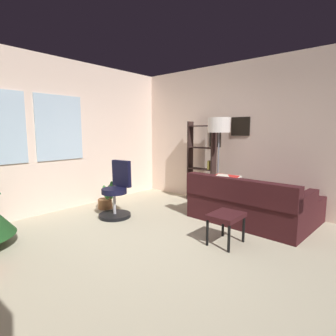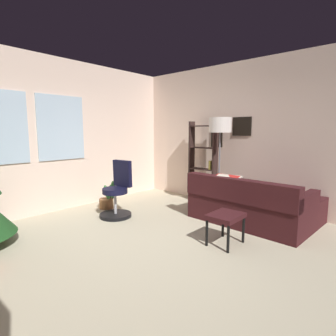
{
  "view_description": "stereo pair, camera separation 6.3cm",
  "coord_description": "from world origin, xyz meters",
  "px_view_note": "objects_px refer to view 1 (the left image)",
  "views": [
    {
      "loc": [
        -2.4,
        -2.21,
        1.52
      ],
      "look_at": [
        0.59,
        0.35,
        0.97
      ],
      "focal_mm": 28.65,
      "sensor_mm": 36.0,
      "label": 1
    },
    {
      "loc": [
        -2.36,
        -2.26,
        1.52
      ],
      "look_at": [
        0.59,
        0.35,
        0.97
      ],
      "focal_mm": 28.65,
      "sensor_mm": 36.0,
      "label": 2
    }
  ],
  "objects_px": {
    "bookshelf": "(202,166)",
    "potted_plant": "(107,199)",
    "office_chair": "(117,195)",
    "footstool": "(226,218)",
    "floor_lamp": "(219,130)",
    "couch": "(255,206)"
  },
  "relations": [
    {
      "from": "office_chair",
      "to": "potted_plant",
      "type": "xyz_separation_m",
      "value": [
        0.18,
        0.54,
        -0.2
      ]
    },
    {
      "from": "floor_lamp",
      "to": "office_chair",
      "type": "bearing_deg",
      "value": 144.48
    },
    {
      "from": "footstool",
      "to": "bookshelf",
      "type": "distance_m",
      "value": 2.28
    },
    {
      "from": "office_chair",
      "to": "footstool",
      "type": "bearing_deg",
      "value": -84.28
    },
    {
      "from": "office_chair",
      "to": "bookshelf",
      "type": "distance_m",
      "value": 1.99
    },
    {
      "from": "potted_plant",
      "to": "bookshelf",
      "type": "bearing_deg",
      "value": -33.05
    },
    {
      "from": "potted_plant",
      "to": "couch",
      "type": "bearing_deg",
      "value": -66.46
    },
    {
      "from": "couch",
      "to": "bookshelf",
      "type": "xyz_separation_m",
      "value": [
        0.58,
        1.45,
        0.48
      ]
    },
    {
      "from": "office_chair",
      "to": "bookshelf",
      "type": "relative_size",
      "value": 0.58
    },
    {
      "from": "bookshelf",
      "to": "potted_plant",
      "type": "bearing_deg",
      "value": 146.95
    },
    {
      "from": "footstool",
      "to": "potted_plant",
      "type": "relative_size",
      "value": 0.87
    },
    {
      "from": "floor_lamp",
      "to": "couch",
      "type": "bearing_deg",
      "value": -108.07
    },
    {
      "from": "footstool",
      "to": "floor_lamp",
      "type": "distance_m",
      "value": 2.03
    },
    {
      "from": "couch",
      "to": "bookshelf",
      "type": "height_order",
      "value": "bookshelf"
    },
    {
      "from": "couch",
      "to": "potted_plant",
      "type": "bearing_deg",
      "value": 113.54
    },
    {
      "from": "floor_lamp",
      "to": "potted_plant",
      "type": "xyz_separation_m",
      "value": [
        -1.4,
        1.67,
        -1.34
      ]
    },
    {
      "from": "footstool",
      "to": "office_chair",
      "type": "height_order",
      "value": "office_chair"
    },
    {
      "from": "bookshelf",
      "to": "floor_lamp",
      "type": "distance_m",
      "value": 1.0
    },
    {
      "from": "office_chair",
      "to": "floor_lamp",
      "type": "distance_m",
      "value": 2.25
    },
    {
      "from": "floor_lamp",
      "to": "footstool",
      "type": "bearing_deg",
      "value": -145.89
    },
    {
      "from": "couch",
      "to": "potted_plant",
      "type": "xyz_separation_m",
      "value": [
        -1.11,
        2.55,
        -0.09
      ]
    },
    {
      "from": "footstool",
      "to": "bookshelf",
      "type": "xyz_separation_m",
      "value": [
        1.67,
        1.5,
        0.41
      ]
    }
  ]
}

